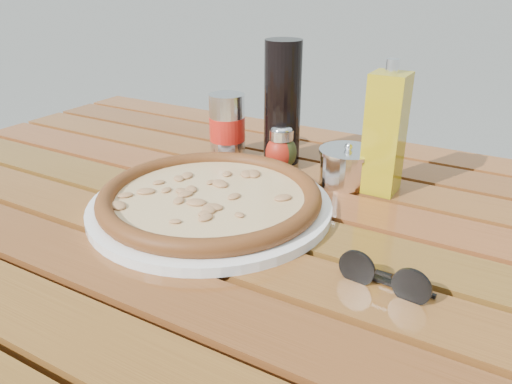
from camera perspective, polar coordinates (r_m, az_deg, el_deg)
The scene contains 10 objects.
table at distance 0.77m, azimuth -0.75°, elevation -7.74°, with size 1.40×0.90×0.75m.
plate at distance 0.75m, azimuth -5.22°, elevation -1.59°, with size 0.36×0.36×0.01m, color white.
pizza at distance 0.74m, azimuth -5.26°, elevation -0.49°, with size 0.33×0.33×0.03m.
pepper_shaker at distance 0.89m, azimuth 2.83°, elevation 5.04°, with size 0.05×0.05×0.08m.
oregano_shaker at distance 0.89m, azimuth 2.97°, elevation 5.06°, with size 0.06×0.06×0.08m.
dark_bottle at distance 0.91m, azimuth 3.04°, elevation 10.12°, with size 0.07×0.07×0.22m, color black.
soda_can at distance 0.94m, azimuth -3.31°, elevation 7.47°, with size 0.08×0.08×0.12m.
olive_oil_cruet at distance 0.80m, azimuth 14.52°, elevation 6.51°, with size 0.06×0.06×0.21m.
parmesan_tin at distance 0.84m, azimuth 10.38°, elevation 2.96°, with size 0.12×0.12×0.07m.
sunglasses at distance 0.58m, azimuth 14.42°, elevation -9.48°, with size 0.11×0.03×0.04m.
Camera 1 is at (0.33, -0.56, 1.08)m, focal length 35.00 mm.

